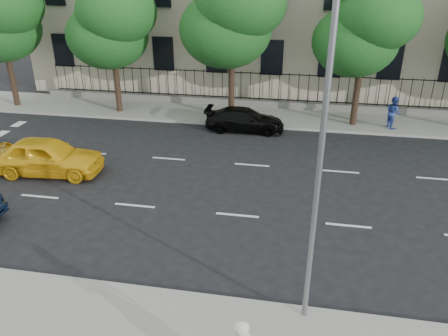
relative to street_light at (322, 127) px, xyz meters
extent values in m
plane|color=black|center=(-2.50, 1.77, -5.15)|extent=(120.00, 120.00, 0.00)
cube|color=gray|center=(-2.50, 15.77, -5.07)|extent=(60.00, 4.00, 0.15)
cube|color=slate|center=(-2.50, 17.47, -4.80)|extent=(30.00, 0.50, 0.40)
cube|color=black|center=(-2.50, 17.47, -4.50)|extent=(28.80, 0.05, 0.05)
cube|color=black|center=(-2.50, 17.47, -2.90)|extent=(28.80, 0.05, 0.05)
cylinder|color=slate|center=(0.00, -0.53, -1.00)|extent=(0.14, 0.14, 8.00)
cylinder|color=#382619|center=(-18.50, 14.97, -3.42)|extent=(0.36, 0.36, 3.15)
ellipsoid|color=#1A501B|center=(-18.00, 14.77, 1.14)|extent=(4.68, 4.68, 3.85)
cylinder|color=#382619|center=(-11.50, 14.97, -3.51)|extent=(0.36, 0.36, 2.97)
ellipsoid|color=#1A501B|center=(-11.90, 15.27, -0.52)|extent=(4.75, 4.75, 3.90)
ellipsoid|color=#1A501B|center=(-11.00, 14.77, 0.85)|extent=(4.50, 4.50, 3.70)
cylinder|color=#382619|center=(-4.50, 14.97, -3.34)|extent=(0.36, 0.36, 3.32)
ellipsoid|color=#1A501B|center=(-4.90, 15.27, -0.05)|extent=(5.13, 5.13, 4.21)
ellipsoid|color=#1A501B|center=(-4.00, 14.77, 1.43)|extent=(4.86, 4.86, 4.00)
cylinder|color=#382619|center=(2.50, 14.97, -3.46)|extent=(0.36, 0.36, 3.08)
ellipsoid|color=#1A501B|center=(2.10, 15.27, -0.48)|extent=(4.56, 4.56, 3.74)
ellipsoid|color=#1A501B|center=(3.00, 14.77, 0.84)|extent=(4.32, 4.32, 3.55)
imported|color=yellow|center=(-11.23, 6.32, -4.33)|extent=(4.92, 2.28, 1.63)
imported|color=black|center=(-3.47, 13.27, -4.52)|extent=(4.35, 1.81, 1.26)
imported|color=#283F91|center=(4.56, 14.82, -4.12)|extent=(0.91, 1.03, 1.76)
camera|label=1|loc=(-0.52, -9.46, 3.33)|focal=35.00mm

